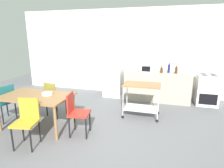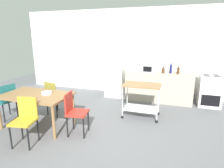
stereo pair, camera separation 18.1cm
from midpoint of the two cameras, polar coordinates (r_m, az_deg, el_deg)
name	(u,v)px [view 1 (the left image)]	position (r m, az deg, el deg)	size (l,w,h in m)	color
ground_plane	(105,136)	(4.04, -3.59, -15.42)	(12.00, 12.00, 0.00)	slate
back_wall	(133,52)	(6.63, 5.49, 9.50)	(8.40, 0.12, 2.90)	silver
kitchen_counter	(157,86)	(6.11, 12.57, -0.74)	(2.00, 0.64, 0.90)	#A89E8E
dining_table	(36,99)	(4.48, -22.95, -4.13)	(1.50, 0.90, 0.75)	olive
chair_red	(76,111)	(3.96, -12.05, -8.02)	(0.46, 0.46, 0.89)	#B72D23
chair_teal	(5,100)	(5.20, -30.52, -4.31)	(0.48, 0.48, 0.89)	#1E666B
chair_mustard	(27,119)	(3.89, -25.61, -9.59)	(0.47, 0.47, 0.89)	gold
chair_olive	(54,96)	(5.01, -18.17, -3.61)	(0.48, 0.48, 0.89)	olive
stove_oven	(207,90)	(6.23, 26.01, -1.56)	(0.60, 0.61, 0.92)	white
refrigerator	(114,73)	(6.36, -0.35, 3.22)	(0.60, 0.63, 1.55)	white
kitchen_cart	(142,95)	(4.76, 7.87, -3.26)	(0.91, 0.57, 0.85)	olive
bottle_sparkling_water	(130,67)	(6.10, 4.67, 5.03)	(0.08, 0.08, 0.29)	silver
bottle_olive_oil	(136,68)	(6.12, 6.36, 4.92)	(0.07, 0.07, 0.27)	silver
microwave	(148,68)	(5.98, 9.93, 4.77)	(0.46, 0.35, 0.26)	silver
bottle_soda	(162,70)	(5.97, 13.91, 4.11)	(0.08, 0.08, 0.20)	#4C2D19
bottle_wine	(169,68)	(6.05, 15.99, 4.53)	(0.07, 0.07, 0.30)	navy
bottle_vinegar	(176,70)	(5.98, 18.03, 3.98)	(0.08, 0.08, 0.23)	#4C2D19
fruit_bowl	(47,94)	(4.39, -20.12, -2.75)	(0.23, 0.23, 0.05)	white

